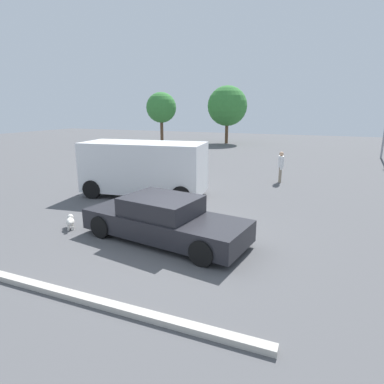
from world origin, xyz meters
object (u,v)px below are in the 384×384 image
at_px(van_white, 144,167).
at_px(sedan_foreground, 164,220).
at_px(dog, 70,221).
at_px(pedestrian, 281,164).

bearing_deg(van_white, sedan_foreground, -60.46).
relative_size(dog, van_white, 0.10).
relative_size(van_white, pedestrian, 3.42).
relative_size(sedan_foreground, van_white, 0.94).
relative_size(sedan_foreground, dog, 9.48).
bearing_deg(pedestrian, dog, 49.49).
distance_m(dog, van_white, 4.35).
xyz_separation_m(sedan_foreground, dog, (-3.06, -0.33, -0.33)).
relative_size(sedan_foreground, pedestrian, 3.21).
height_order(dog, pedestrian, pedestrian).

